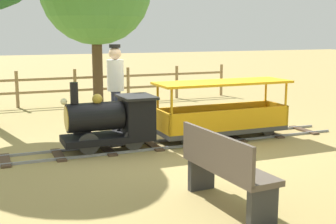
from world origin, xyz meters
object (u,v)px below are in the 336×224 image
(locomotive, at_px, (113,120))
(passenger_car, at_px, (222,115))
(conductor_person, at_px, (115,82))
(park_bench, at_px, (225,169))

(locomotive, distance_m, passenger_car, 1.94)
(passenger_car, xyz_separation_m, conductor_person, (1.05, 1.59, 0.53))
(park_bench, bearing_deg, locomotive, 10.07)
(passenger_car, height_order, conductor_person, conductor_person)
(passenger_car, bearing_deg, locomotive, 90.00)
(locomotive, bearing_deg, conductor_person, -18.50)
(passenger_car, bearing_deg, park_bench, 151.34)
(passenger_car, relative_size, conductor_person, 1.45)
(conductor_person, bearing_deg, locomotive, 161.50)
(park_bench, bearing_deg, passenger_car, -28.66)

